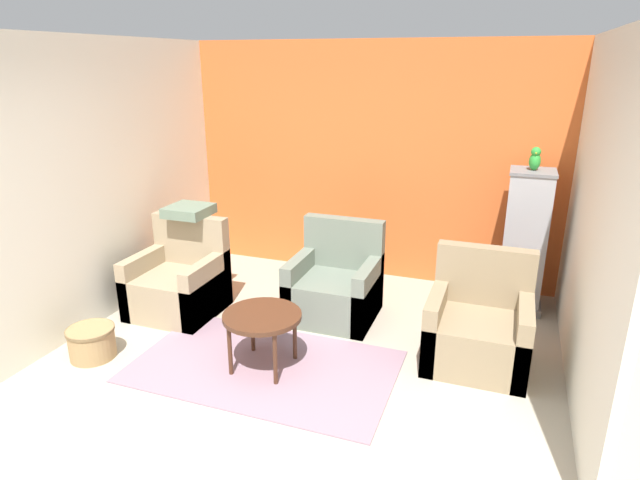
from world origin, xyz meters
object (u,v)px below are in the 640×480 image
(coffee_table, at_px, (262,319))
(armchair_middle, at_px, (335,287))
(birdcage, at_px, (524,242))
(parrot, at_px, (535,159))
(wicker_basket, at_px, (92,341))
(armchair_left, at_px, (179,284))
(armchair_right, at_px, (478,329))
(potted_plant, at_px, (464,272))

(coffee_table, bearing_deg, armchair_middle, 77.37)
(birdcage, bearing_deg, parrot, 90.00)
(armchair_middle, relative_size, wicker_basket, 2.34)
(armchair_left, relative_size, armchair_middle, 1.00)
(armchair_right, height_order, potted_plant, armchair_right)
(coffee_table, height_order, armchair_left, armchair_left)
(potted_plant, distance_m, wicker_basket, 3.63)
(armchair_middle, distance_m, wicker_basket, 2.28)
(armchair_right, bearing_deg, coffee_table, -156.74)
(armchair_right, distance_m, potted_plant, 1.13)
(armchair_left, bearing_deg, wicker_basket, -101.00)
(armchair_left, xyz_separation_m, potted_plant, (2.70, 1.14, 0.07))
(coffee_table, relative_size, armchair_left, 0.68)
(armchair_middle, distance_m, parrot, 2.29)
(armchair_middle, bearing_deg, potted_plant, 30.40)
(armchair_right, height_order, birdcage, birdcage)
(potted_plant, bearing_deg, armchair_right, -78.11)
(armchair_right, bearing_deg, wicker_basket, -161.13)
(armchair_left, bearing_deg, birdcage, 21.57)
(armchair_left, height_order, wicker_basket, armchair_left)
(armchair_middle, height_order, parrot, parrot)
(armchair_middle, bearing_deg, wicker_basket, -139.27)
(potted_plant, xyz_separation_m, wicker_basket, (-2.90, -2.17, -0.22))
(birdcage, relative_size, wicker_basket, 3.59)
(coffee_table, height_order, parrot, parrot)
(potted_plant, relative_size, wicker_basket, 1.70)
(armchair_left, relative_size, wicker_basket, 2.34)
(armchair_right, bearing_deg, potted_plant, 101.89)
(armchair_right, bearing_deg, parrot, 75.68)
(armchair_left, xyz_separation_m, armchair_middle, (1.52, 0.45, 0.00))
(potted_plant, height_order, wicker_basket, potted_plant)
(coffee_table, distance_m, armchair_right, 1.82)
(coffee_table, height_order, birdcage, birdcage)
(birdcage, relative_size, potted_plant, 2.12)
(armchair_middle, xyz_separation_m, wicker_basket, (-1.72, -1.48, -0.15))
(coffee_table, height_order, potted_plant, potted_plant)
(coffee_table, xyz_separation_m, parrot, (1.98, 1.97, 1.11))
(armchair_right, distance_m, birdcage, 1.35)
(birdcage, bearing_deg, armchair_right, -104.34)
(coffee_table, distance_m, birdcage, 2.80)
(armchair_left, height_order, potted_plant, armchair_left)
(birdcage, height_order, parrot, parrot)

